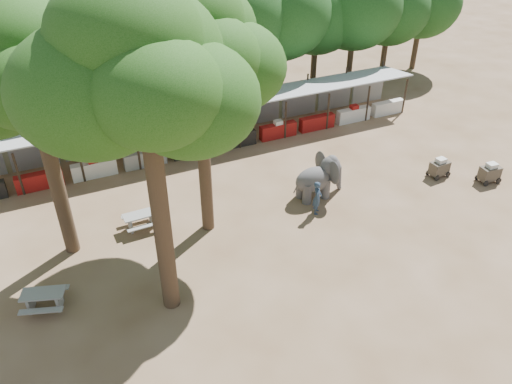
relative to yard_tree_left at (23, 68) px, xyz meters
name	(u,v)px	position (x,y,z in m)	size (l,w,h in m)	color
ground	(331,290)	(9.13, -7.19, -8.20)	(100.00, 100.00, 0.00)	brown
vendor_stalls	(209,127)	(9.13, 6.65, -7.02)	(28.00, 2.99, 2.80)	#A3A5AA
yard_tree_left	(23,68)	(0.00, 0.00, 0.00)	(7.10, 6.90, 11.02)	#332316
yard_tree_center	(136,72)	(3.00, -5.00, 1.01)	(7.10, 6.90, 12.04)	#332316
yard_tree_back	(192,45)	(6.00, -1.00, 0.34)	(7.10, 6.90, 11.36)	#332316
backdrop_trees	(176,32)	(9.13, 11.81, -2.69)	(46.46, 5.95, 8.33)	#332316
elephant	(319,177)	(12.20, -1.04, -7.12)	(2.82, 2.16, 2.16)	#423F3F
handler	(317,198)	(11.33, -2.31, -7.33)	(0.63, 0.42, 1.74)	#26384C
picnic_table_near	(44,298)	(-1.29, -3.40, -7.68)	(1.96, 1.86, 0.79)	gray
picnic_table_far	(140,219)	(3.28, 0.10, -7.70)	(1.57, 1.42, 0.77)	gray
cart_front	(490,173)	(21.17, -3.73, -7.65)	(1.21, 0.85, 1.12)	#3B3126
cart_back	(439,167)	(19.14, -2.15, -7.66)	(1.16, 0.80, 1.10)	#3B3126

